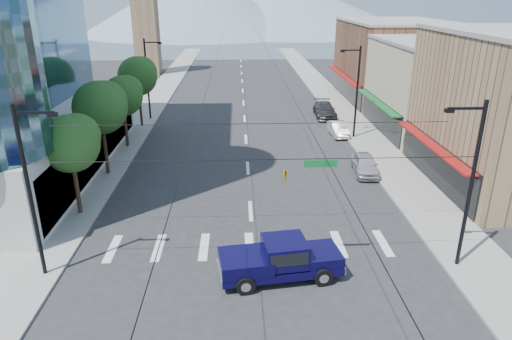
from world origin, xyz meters
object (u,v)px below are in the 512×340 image
at_px(pickup_truck, 280,258).
at_px(parked_car_mid, 338,129).
at_px(parked_car_far, 325,110).
at_px(pedestrian, 300,246).
at_px(parked_car_near, 365,164).

height_order(pickup_truck, parked_car_mid, pickup_truck).
xyz_separation_m(pickup_truck, parked_car_far, (8.15, 32.09, -0.28)).
xyz_separation_m(parked_car_mid, parked_car_far, (0.00, 7.48, 0.14)).
bearing_deg(pedestrian, parked_car_far, 2.47).
bearing_deg(parked_car_far, parked_car_mid, -88.02).
distance_m(parked_car_near, parked_car_mid, 10.51).
relative_size(pickup_truck, pedestrian, 4.21).
height_order(pickup_truck, pedestrian, pickup_truck).
relative_size(pickup_truck, parked_car_far, 1.15).
height_order(parked_car_mid, parked_car_far, parked_car_far).
bearing_deg(parked_car_mid, pedestrian, -109.43).
distance_m(parked_car_mid, parked_car_far, 7.48).
distance_m(pedestrian, parked_car_mid, 23.93).
xyz_separation_m(pickup_truck, parked_car_mid, (8.15, 24.61, -0.42)).
xyz_separation_m(pedestrian, parked_car_near, (6.90, 12.40, -0.01)).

